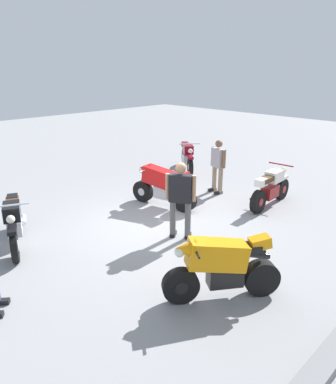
# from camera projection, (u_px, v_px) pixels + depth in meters

# --- Properties ---
(ground_plane) EXTENTS (40.00, 40.00, 0.00)m
(ground_plane) POSITION_uv_depth(u_px,v_px,m) (158.00, 226.00, 8.70)
(ground_plane) COLOR gray
(motorcycle_cream_vintage) EXTENTS (1.96, 0.70, 1.07)m
(motorcycle_cream_vintage) POSITION_uv_depth(u_px,v_px,m) (271.00, 188.00, 9.81)
(motorcycle_cream_vintage) COLOR black
(motorcycle_cream_vintage) RESTS_ON ground
(motorcycle_red_sportbike) EXTENTS (0.75, 1.95, 1.14)m
(motorcycle_red_sportbike) POSITION_uv_depth(u_px,v_px,m) (163.00, 185.00, 9.74)
(motorcycle_red_sportbike) COLOR black
(motorcycle_red_sportbike) RESTS_ON ground
(motorcycle_black_cruiser) EXTENTS (1.03, 1.95, 1.09)m
(motorcycle_black_cruiser) POSITION_uv_depth(u_px,v_px,m) (14.00, 222.00, 7.64)
(motorcycle_black_cruiser) COLOR black
(motorcycle_black_cruiser) RESTS_ON ground
(motorcycle_orange_sportbike) EXTENTS (1.70, 1.28, 1.14)m
(motorcycle_orange_sportbike) POSITION_uv_depth(u_px,v_px,m) (222.00, 266.00, 5.84)
(motorcycle_orange_sportbike) COLOR black
(motorcycle_orange_sportbike) RESTS_ON ground
(motorcycle_maroon_cruiser) EXTENTS (1.42, 1.69, 1.09)m
(motorcycle_maroon_cruiser) POSITION_uv_depth(u_px,v_px,m) (187.00, 156.00, 13.12)
(motorcycle_maroon_cruiser) COLOR black
(motorcycle_maroon_cruiser) RESTS_ON ground
(person_in_black_shirt) EXTENTS (0.49, 0.61, 1.71)m
(person_in_black_shirt) POSITION_uv_depth(u_px,v_px,m) (181.00, 196.00, 7.80)
(person_in_black_shirt) COLOR #59595B
(person_in_black_shirt) RESTS_ON ground
(person_in_gray_shirt) EXTENTS (0.41, 0.62, 1.57)m
(person_in_gray_shirt) POSITION_uv_depth(u_px,v_px,m) (218.00, 164.00, 10.72)
(person_in_gray_shirt) COLOR gray
(person_in_gray_shirt) RESTS_ON ground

